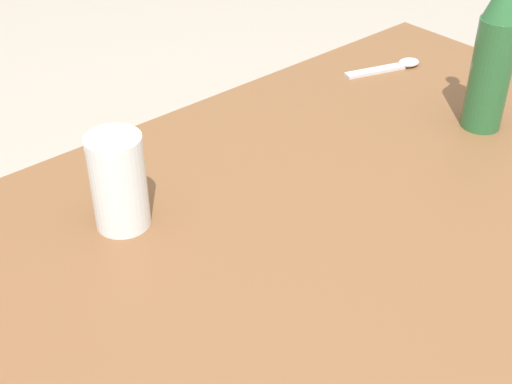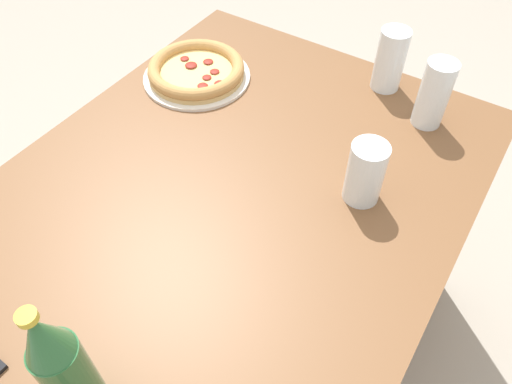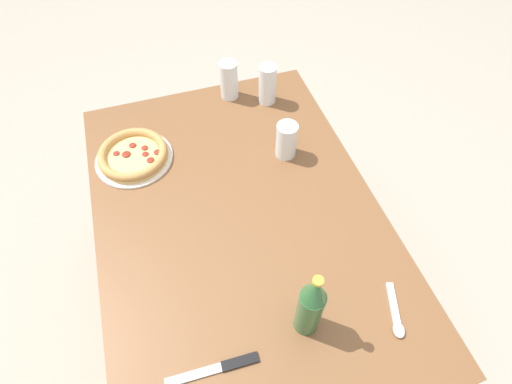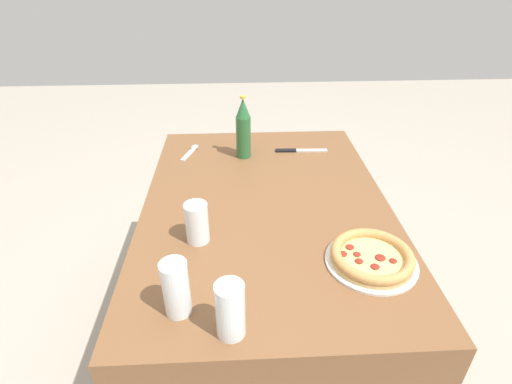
# 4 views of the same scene
# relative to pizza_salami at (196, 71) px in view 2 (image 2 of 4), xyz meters

# --- Properties ---
(ground_plane) EXTENTS (8.00, 8.00, 0.00)m
(ground_plane) POSITION_rel_pizza_salami_xyz_m (-0.34, -0.28, -0.75)
(ground_plane) COLOR #A89E8E
(table) EXTENTS (1.29, 0.89, 0.73)m
(table) POSITION_rel_pizza_salami_xyz_m (-0.34, -0.28, -0.39)
(table) COLOR brown
(table) RESTS_ON ground_plane
(pizza_salami) EXTENTS (0.27, 0.27, 0.04)m
(pizza_salami) POSITION_rel_pizza_salami_xyz_m (0.00, 0.00, 0.00)
(pizza_salami) COLOR silver
(pizza_salami) RESTS_ON table
(glass_iced_tea) EXTENTS (0.07, 0.07, 0.16)m
(glass_iced_tea) POSITION_rel_pizza_salami_xyz_m (0.15, -0.54, 0.05)
(glass_iced_tea) COLOR white
(glass_iced_tea) RESTS_ON table
(glass_orange_juice) EXTENTS (0.07, 0.07, 0.15)m
(glass_orange_juice) POSITION_rel_pizza_salami_xyz_m (0.23, -0.41, 0.05)
(glass_orange_juice) COLOR white
(glass_orange_juice) RESTS_ON table
(glass_mango_juice) EXTENTS (0.07, 0.07, 0.13)m
(glass_mango_juice) POSITION_rel_pizza_salami_xyz_m (-0.14, -0.52, 0.04)
(glass_mango_juice) COLOR white
(glass_mango_juice) RESTS_ON table
(beer_bottle) EXTENTS (0.06, 0.06, 0.28)m
(beer_bottle) POSITION_rel_pizza_salami_xyz_m (-0.72, -0.36, 0.11)
(beer_bottle) COLOR #286033
(beer_bottle) RESTS_ON table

